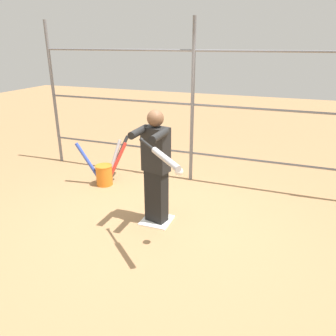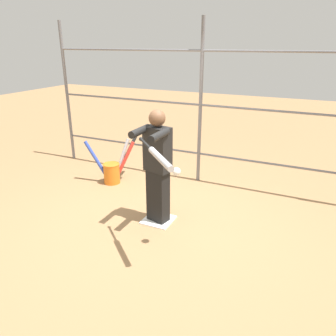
{
  "view_description": "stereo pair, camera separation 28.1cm",
  "coord_description": "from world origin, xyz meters",
  "views": [
    {
      "loc": [
        -1.57,
        3.7,
        2.35
      ],
      "look_at": [
        -0.25,
        0.2,
        0.9
      ],
      "focal_mm": 35.0,
      "sensor_mm": 36.0,
      "label": 1
    },
    {
      "loc": [
        -1.83,
        3.59,
        2.35
      ],
      "look_at": [
        -0.25,
        0.2,
        0.9
      ],
      "focal_mm": 35.0,
      "sensor_mm": 36.0,
      "label": 2
    }
  ],
  "objects": [
    {
      "name": "ground_plane",
      "position": [
        0.0,
        0.0,
        0.0
      ],
      "size": [
        24.0,
        24.0,
        0.0
      ],
      "primitive_type": "plane",
      "color": "#9E754C"
    },
    {
      "name": "home_plate",
      "position": [
        0.0,
        0.0,
        0.01
      ],
      "size": [
        0.4,
        0.4,
        0.02
      ],
      "color": "white",
      "rests_on": "ground"
    },
    {
      "name": "fence_backstop",
      "position": [
        0.0,
        -1.6,
        1.36
      ],
      "size": [
        5.75,
        0.06,
        2.73
      ],
      "color": "slate",
      "rests_on": "ground"
    },
    {
      "name": "batter",
      "position": [
        0.0,
        0.02,
        0.85
      ],
      "size": [
        0.39,
        0.59,
        1.57
      ],
      "color": "black",
      "rests_on": "ground"
    },
    {
      "name": "baseball_bat_swinging",
      "position": [
        -0.41,
        0.79,
        1.27
      ],
      "size": [
        0.71,
        0.65,
        0.11
      ],
      "color": "black"
    },
    {
      "name": "softball_in_flight",
      "position": [
        -0.49,
        0.51,
        1.01
      ],
      "size": [
        0.1,
        0.1,
        0.1
      ],
      "color": "white"
    },
    {
      "name": "bat_bucket",
      "position": [
        1.33,
        -0.88,
        0.24
      ],
      "size": [
        0.82,
        0.74,
        0.77
      ],
      "color": "orange",
      "rests_on": "ground"
    }
  ]
}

